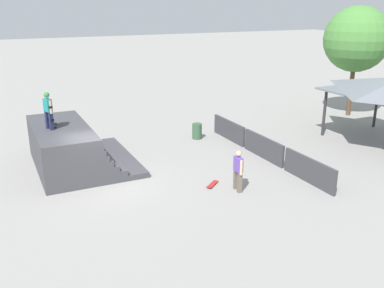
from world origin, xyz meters
TOP-DOWN VIEW (x-y plane):
  - ground_plane at (0.00, 0.00)m, footprint 160.00×160.00m
  - quarter_pipe_ramp at (-2.45, -0.77)m, footprint 5.49×4.24m
  - skater_on_deck at (-2.23, -1.56)m, footprint 0.69×0.36m
  - skateboard_on_deck at (-2.56, -1.35)m, footprint 0.79×0.35m
  - bystander_walking at (3.03, 4.65)m, footprint 0.67×0.27m
  - skateboard_on_ground at (2.20, 3.96)m, footprint 0.69×0.77m
  - barrier_fence at (0.34, 7.73)m, footprint 9.57×0.12m
  - tree_beside_pavilion at (-4.09, 17.56)m, footprint 4.10×4.10m
  - trash_bin at (-3.77, 6.22)m, footprint 0.52×0.52m

SIDE VIEW (x-z plane):
  - ground_plane at x=0.00m, z-range 0.00..0.00m
  - skateboard_on_ground at x=2.20m, z-range 0.01..0.10m
  - trash_bin at x=-3.77m, z-range 0.00..0.85m
  - barrier_fence at x=0.34m, z-range 0.00..1.05m
  - quarter_pipe_ramp at x=-2.45m, z-range -0.10..1.83m
  - bystander_walking at x=3.03m, z-range 0.09..1.76m
  - skateboard_on_deck at x=-2.56m, z-range 1.95..2.04m
  - skater_on_deck at x=-2.23m, z-range 2.06..3.66m
  - tree_beside_pavilion at x=-4.09m, z-range 1.42..8.38m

